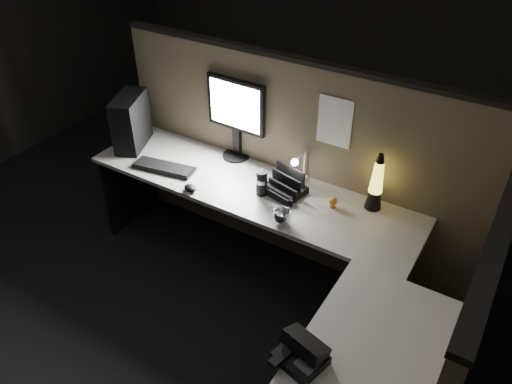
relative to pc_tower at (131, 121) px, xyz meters
The scene contains 17 objects.
floor 1.61m from the pc_tower, 27.47° to the right, with size 6.00×6.00×0.00m, color black.
room_shell 1.49m from the pc_tower, 27.47° to the right, with size 6.00×6.00×6.00m.
partition_back 1.22m from the pc_tower, 15.51° to the left, with size 2.66×0.06×1.50m, color brown.
partition_right 2.55m from the pc_tower, 11.47° to the right, with size 0.06×1.66×1.50m, color brown.
desk 1.43m from the pc_tower, 14.72° to the right, with size 2.60×1.60×0.73m.
pc_tower is the anchor object (origin of this frame).
monitor 0.80m from the pc_tower, 20.22° to the left, with size 0.45×0.19×0.58m.
keyboard 0.47m from the pc_tower, 19.25° to the right, with size 0.44×0.15×0.02m, color black.
mouse 0.78m from the pc_tower, 19.40° to the right, with size 0.10×0.07×0.04m, color black.
clip_lamp 1.30m from the pc_tower, ahead, with size 0.05×0.19×0.24m.
organizer 1.26m from the pc_tower, ahead, with size 0.28×0.26×0.18m.
lava_lamp 1.80m from the pc_tower, ahead, with size 0.10×0.10×0.38m.
travel_mug 1.14m from the pc_tower, ahead, with size 0.08×0.08×0.17m, color black.
steel_mug 1.42m from the pc_tower, ahead, with size 0.11×0.11×0.09m, color silver.
figurine 1.59m from the pc_tower, ahead, with size 0.05×0.05×0.05m, color orange.
pinned_paper 1.50m from the pc_tower, 11.26° to the left, with size 0.22×0.00×0.32m, color white.
desk_phone 2.18m from the pc_tower, 27.90° to the right, with size 0.24×0.24×0.12m.
Camera 1 is at (1.30, -1.67, 2.61)m, focal length 35.00 mm.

